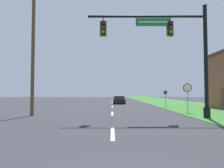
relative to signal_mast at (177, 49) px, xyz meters
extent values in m
cube|color=#38752D|center=(6.05, 19.07, -4.73)|extent=(10.00, 110.00, 0.04)
cube|color=silver|center=(-4.45, -4.93, -4.74)|extent=(0.16, 2.80, 0.01)
cube|color=silver|center=(-4.45, 3.07, -4.74)|extent=(0.16, 2.80, 0.01)
cube|color=silver|center=(-4.45, 11.07, -4.74)|extent=(0.16, 2.80, 0.01)
cube|color=silver|center=(-4.45, 19.07, -4.74)|extent=(0.16, 2.80, 0.01)
cube|color=silver|center=(-4.45, 27.07, -4.74)|extent=(0.16, 2.80, 0.01)
cube|color=black|center=(7.10, 7.03, -3.65)|extent=(0.10, 1.20, 2.20)
cylinder|color=black|center=(1.95, 0.00, -4.36)|extent=(0.44, 0.44, 0.70)
cylinder|color=black|center=(1.95, 0.00, -0.93)|extent=(0.26, 0.26, 7.57)
sphere|color=black|center=(1.95, 0.00, 3.00)|extent=(0.28, 0.28, 0.28)
cylinder|color=black|center=(-2.04, 0.00, 2.26)|extent=(7.99, 0.16, 0.16)
sphere|color=black|center=(-6.04, 0.00, 2.26)|extent=(0.21, 0.21, 0.21)
cube|color=#196B33|center=(-1.64, 0.00, 1.86)|extent=(2.38, 0.06, 0.55)
cube|color=white|center=(-1.64, -0.03, 1.86)|extent=(2.00, 0.01, 0.08)
cylinder|color=black|center=(-5.08, 0.00, 2.08)|extent=(0.06, 0.06, 0.35)
cube|color=yellow|center=(-5.08, 0.14, 1.43)|extent=(0.50, 0.03, 1.11)
cube|color=black|center=(-5.08, 0.00, 1.43)|extent=(0.34, 0.24, 0.95)
sphere|color=#4C0F0C|center=(-5.08, -0.14, 1.72)|extent=(0.22, 0.22, 0.22)
sphere|color=#51380F|center=(-5.08, -0.14, 1.43)|extent=(0.22, 0.22, 0.22)
sphere|color=green|center=(-5.08, -0.14, 1.15)|extent=(0.22, 0.22, 0.22)
cylinder|color=black|center=(-0.44, 0.00, 2.08)|extent=(0.06, 0.06, 0.35)
cube|color=yellow|center=(-0.44, 0.14, 1.43)|extent=(0.50, 0.03, 1.11)
cube|color=black|center=(-0.44, 0.00, 1.43)|extent=(0.34, 0.24, 0.95)
sphere|color=#4C0F0C|center=(-0.44, -0.14, 1.72)|extent=(0.22, 0.22, 0.22)
sphere|color=#51380F|center=(-0.44, -0.14, 1.43)|extent=(0.22, 0.22, 0.22)
sphere|color=green|center=(-0.44, -0.14, 1.15)|extent=(0.22, 0.22, 0.22)
cylinder|color=black|center=(-2.58, 19.70, -4.43)|extent=(0.22, 0.64, 0.64)
cylinder|color=black|center=(-4.18, 19.69, -4.43)|extent=(0.22, 0.64, 0.64)
cylinder|color=black|center=(-2.55, 16.78, -4.43)|extent=(0.22, 0.64, 0.64)
cylinder|color=black|center=(-4.15, 16.76, -4.43)|extent=(0.22, 0.64, 0.64)
cube|color=black|center=(-3.37, 18.23, -4.25)|extent=(1.86, 4.34, 0.55)
cube|color=#283342|center=(-3.37, 18.34, -3.77)|extent=(1.62, 1.83, 0.42)
cube|color=black|center=(-3.37, 18.34, -3.59)|extent=(1.58, 1.79, 0.06)
cube|color=#B71414|center=(-3.35, 16.10, -4.19)|extent=(1.67, 0.08, 0.14)
cylinder|color=gray|center=(2.05, 3.66, -3.61)|extent=(0.07, 0.07, 2.20)
cylinder|color=red|center=(2.05, 3.66, -2.59)|extent=(0.76, 0.04, 0.76)
cylinder|color=white|center=(2.05, 3.64, -2.59)|extent=(0.61, 0.01, 0.61)
cylinder|color=gray|center=(2.05, 10.81, -3.71)|extent=(0.06, 0.06, 2.00)
cube|color=white|center=(2.05, 10.81, -2.98)|extent=(0.55, 0.04, 0.60)
cube|color=black|center=(2.05, 10.79, -2.98)|extent=(0.31, 0.01, 0.34)
cylinder|color=brown|center=(-10.55, 1.63, 0.61)|extent=(0.26, 0.26, 10.73)
camera|label=1|loc=(-4.47, -13.55, -3.01)|focal=32.00mm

